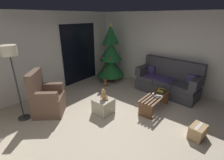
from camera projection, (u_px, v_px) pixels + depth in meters
ground_plane at (125, 127)px, 3.71m from camera, size 7.00×7.00×0.00m
wall_back at (45, 54)px, 5.05m from camera, size 5.72×0.12×2.50m
wall_right at (177, 52)px, 5.31m from camera, size 0.12×6.00×2.50m
patio_door_frame at (79, 52)px, 6.00m from camera, size 1.60×0.02×2.20m
patio_door_glass at (80, 54)px, 6.01m from camera, size 1.50×0.02×2.10m
couch at (168, 81)px, 5.21m from camera, size 0.92×1.99×1.08m
coffee_table at (155, 100)px, 4.33m from camera, size 1.10×0.40×0.39m
remote_silver at (153, 93)px, 4.39m from camera, size 0.16×0.07×0.02m
remote_white at (159, 96)px, 4.26m from camera, size 0.07×0.16×0.02m
remote_graphite at (156, 97)px, 4.19m from camera, size 0.08×0.16×0.02m
book_stack at (161, 91)px, 4.49m from camera, size 0.22×0.19×0.08m
cell_phone at (162, 90)px, 4.45m from camera, size 0.09×0.15×0.01m
christmas_tree at (111, 57)px, 6.07m from camera, size 1.04×1.04×2.13m
armchair at (47, 99)px, 4.11m from camera, size 0.97×0.97×1.13m
floor_lamp at (11, 58)px, 3.48m from camera, size 0.32×0.32×1.78m
ottoman at (103, 106)px, 4.20m from camera, size 0.44×0.44×0.38m
teddy_bear_honey at (104, 95)px, 4.09m from camera, size 0.21×0.21×0.29m
teddy_bear_chestnut_by_tree at (105, 83)px, 5.79m from camera, size 0.22×0.21×0.29m
cardboard_box_taped_mid_floor at (198, 132)px, 3.35m from camera, size 0.41×0.31×0.28m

